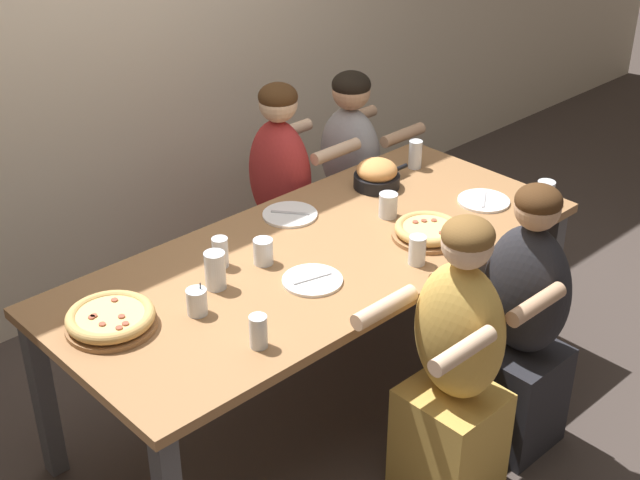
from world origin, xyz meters
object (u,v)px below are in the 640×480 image
(drinking_glass_c, at_px, (545,194))
(drinking_glass_g, at_px, (258,333))
(empty_plate_b, at_px, (484,201))
(diner_near_midright, at_px, (520,334))
(drinking_glass_h, at_px, (215,272))
(empty_plate_a, at_px, (290,215))
(skillet_bowl, at_px, (377,175))
(empty_plate_c, at_px, (312,280))
(cocktail_glass_blue, at_px, (197,303))
(drinking_glass_e, at_px, (415,156))
(pizza_board_main, at_px, (111,319))
(diner_far_right, at_px, (350,186))
(drinking_glass_d, at_px, (388,205))
(pizza_board_second, at_px, (428,231))
(diner_far_midright, at_px, (281,211))
(drinking_glass_a, at_px, (417,252))
(drinking_glass_b, at_px, (220,254))
(diner_near_center, at_px, (454,376))
(drinking_glass_f, at_px, (263,252))

(drinking_glass_c, distance_m, drinking_glass_g, 1.60)
(empty_plate_b, xyz_separation_m, diner_near_midright, (-0.40, -0.52, -0.25))
(drinking_glass_c, relative_size, drinking_glass_h, 0.69)
(empty_plate_a, height_order, drinking_glass_h, drinking_glass_h)
(skillet_bowl, bearing_deg, empty_plate_c, -152.66)
(skillet_bowl, height_order, empty_plate_b, skillet_bowl)
(cocktail_glass_blue, distance_m, drinking_glass_c, 1.66)
(drinking_glass_e, height_order, drinking_glass_g, drinking_glass_e)
(pizza_board_main, xyz_separation_m, skillet_bowl, (1.48, 0.14, 0.03))
(diner_far_right, bearing_deg, drinking_glass_d, -33.96)
(drinking_glass_g, bearing_deg, diner_near_midright, -20.45)
(drinking_glass_e, relative_size, diner_near_midright, 0.12)
(pizza_board_second, distance_m, diner_far_midright, 0.96)
(drinking_glass_c, xyz_separation_m, drinking_glass_h, (-1.47, 0.44, 0.02))
(empty_plate_b, distance_m, diner_near_midright, 0.70)
(drinking_glass_c, bearing_deg, empty_plate_c, 169.54)
(drinking_glass_a, bearing_deg, drinking_glass_c, -2.91)
(pizza_board_main, xyz_separation_m, drinking_glass_e, (1.76, 0.16, 0.03))
(empty_plate_b, xyz_separation_m, drinking_glass_g, (-1.41, -0.14, 0.05))
(empty_plate_a, height_order, drinking_glass_b, drinking_glass_b)
(diner_far_right, bearing_deg, pizza_board_main, -71.55)
(empty_plate_b, xyz_separation_m, drinking_glass_a, (-0.61, -0.15, 0.05))
(drinking_glass_b, distance_m, diner_near_midright, 1.21)
(empty_plate_b, distance_m, drinking_glass_c, 0.27)
(drinking_glass_h, height_order, diner_near_center, diner_near_center)
(pizza_board_main, distance_m, drinking_glass_a, 1.18)
(empty_plate_c, distance_m, cocktail_glass_blue, 0.46)
(pizza_board_second, bearing_deg, empty_plate_a, 118.04)
(pizza_board_second, height_order, drinking_glass_e, drinking_glass_e)
(drinking_glass_h, bearing_deg, empty_plate_b, -11.02)
(drinking_glass_f, bearing_deg, pizza_board_main, 177.56)
(pizza_board_second, relative_size, diner_far_right, 0.26)
(diner_far_right, height_order, diner_near_center, diner_near_center)
(diner_far_midright, bearing_deg, skillet_bowl, 22.95)
(drinking_glass_c, distance_m, diner_far_midright, 1.26)
(drinking_glass_f, bearing_deg, diner_near_center, -73.23)
(drinking_glass_c, height_order, diner_far_right, diner_far_right)
(pizza_board_second, height_order, drinking_glass_f, drinking_glass_f)
(drinking_glass_e, distance_m, drinking_glass_h, 1.35)
(drinking_glass_h, distance_m, diner_near_midright, 1.21)
(empty_plate_b, relative_size, drinking_glass_e, 1.69)
(skillet_bowl, bearing_deg, diner_far_midright, 112.95)
(drinking_glass_f, bearing_deg, drinking_glass_e, 9.68)
(empty_plate_b, distance_m, diner_far_midright, 1.00)
(empty_plate_c, height_order, drinking_glass_h, drinking_glass_h)
(pizza_board_second, relative_size, diner_near_midright, 0.25)
(drinking_glass_a, xyz_separation_m, drinking_glass_g, (-0.79, 0.00, 0.00))
(pizza_board_second, xyz_separation_m, cocktail_glass_blue, (-1.01, 0.20, 0.01))
(empty_plate_c, distance_m, drinking_glass_e, 1.13)
(drinking_glass_g, relative_size, diner_far_right, 0.10)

